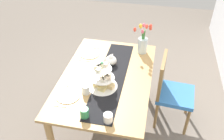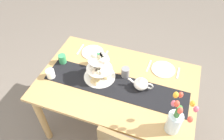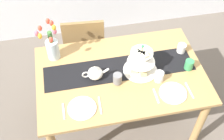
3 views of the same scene
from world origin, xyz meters
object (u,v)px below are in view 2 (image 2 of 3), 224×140
object	(u,v)px
tulip_vase	(176,119)
fork_left	(178,73)
knife_left	(149,66)
mug_white_text	(93,61)
knife_right	(80,49)
dining_table	(117,89)
mug_grey	(125,72)
fork_right	(105,55)
dinner_plate_right	(93,52)
tiered_cake_stand	(99,69)
teapot	(141,84)
cream_jug	(51,74)
dinner_plate_left	(163,69)
mug_orange	(62,59)

from	to	relation	value
tulip_vase	fork_left	xyz separation A→B (m)	(0.03, -0.62, -0.14)
knife_left	mug_white_text	size ratio (longest dim) A/B	1.79
tulip_vase	knife_right	bearing A→B (deg)	-29.75
dining_table	mug_grey	bearing A→B (deg)	-117.98
fork_right	fork_left	bearing A→B (deg)	180.00
dinner_plate_right	mug_white_text	size ratio (longest dim) A/B	2.42
tiered_cake_stand	teapot	xyz separation A→B (m)	(-0.40, -0.00, -0.05)
dinner_plate_right	mug_grey	distance (m)	0.47
cream_jug	fork_right	size ratio (longest dim) A/B	0.57
tulip_vase	dinner_plate_right	bearing A→B (deg)	-33.43
dining_table	cream_jug	xyz separation A→B (m)	(0.61, 0.15, 0.16)
dinner_plate_left	dining_table	bearing A→B (deg)	38.02
cream_jug	dinner_plate_left	world-z (taller)	cream_jug
mug_grey	dinner_plate_right	bearing A→B (deg)	-25.54
knife_left	knife_right	distance (m)	0.76
fork_left	mug_orange	world-z (taller)	mug_orange
dinner_plate_left	fork_left	distance (m)	0.15
cream_jug	mug_grey	world-z (taller)	mug_grey
cream_jug	tiered_cake_stand	bearing A→B (deg)	-161.04
teapot	mug_grey	xyz separation A→B (m)	(0.18, -0.09, -0.01)
tulip_vase	mug_grey	xyz separation A→B (m)	(0.51, -0.41, -0.09)
mug_white_text	teapot	bearing A→B (deg)	165.41
mug_grey	mug_white_text	size ratio (longest dim) A/B	1.00
fork_right	mug_grey	xyz separation A→B (m)	(-0.28, 0.20, 0.05)
fork_left	dinner_plate_right	distance (m)	0.90
tulip_vase	dining_table	bearing A→B (deg)	-29.77
tulip_vase	cream_jug	bearing A→B (deg)	-8.04
dinner_plate_right	tulip_vase	bearing A→B (deg)	146.57
dinner_plate_right	dining_table	bearing A→B (deg)	141.66
knife_right	teapot	bearing A→B (deg)	158.28
fork_left	teapot	bearing A→B (deg)	44.78
dining_table	tiered_cake_stand	distance (m)	0.28
tiered_cake_stand	dinner_plate_left	size ratio (longest dim) A/B	1.32
dinner_plate_left	knife_right	xyz separation A→B (m)	(0.90, 0.00, -0.00)
dining_table	knife_left	bearing A→B (deg)	-128.36
tiered_cake_stand	dining_table	bearing A→B (deg)	-178.47
tulip_vase	mug_white_text	bearing A→B (deg)	-27.96
dinner_plate_right	fork_right	bearing A→B (deg)	180.00
dinner_plate_left	knife_left	distance (m)	0.15
fork_right	mug_grey	bearing A→B (deg)	144.07
mug_white_text	cream_jug	bearing A→B (deg)	43.31
fork_left	knife_left	world-z (taller)	same
mug_grey	mug_orange	bearing A→B (deg)	3.02
fork_left	mug_grey	xyz separation A→B (m)	(0.48, 0.20, 0.05)
tiered_cake_stand	knife_left	distance (m)	0.52
mug_white_text	mug_orange	distance (m)	0.31
teapot	mug_white_text	distance (m)	0.55
fork_right	dining_table	bearing A→B (deg)	127.84
knife_left	dinner_plate_right	size ratio (longest dim) A/B	0.74
cream_jug	dinner_plate_right	bearing A→B (deg)	-117.52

